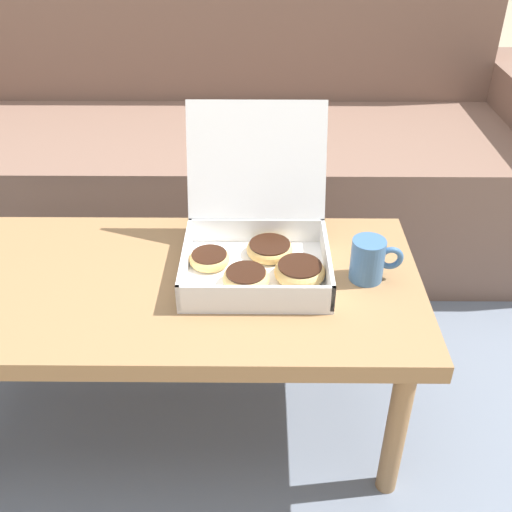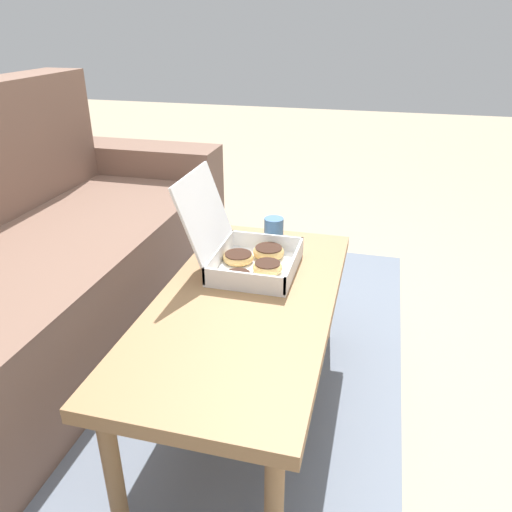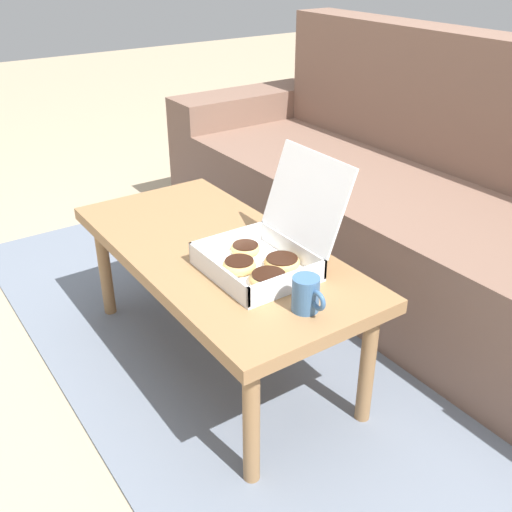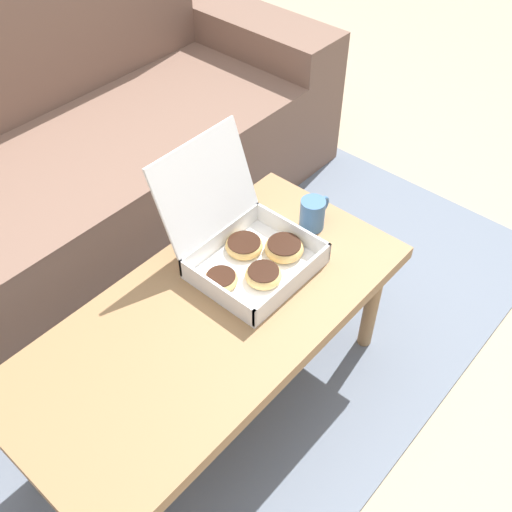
{
  "view_description": "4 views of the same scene",
  "coord_description": "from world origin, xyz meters",
  "views": [
    {
      "loc": [
        0.2,
        -1.13,
        1.17
      ],
      "look_at": [
        0.19,
        -0.1,
        0.48
      ],
      "focal_mm": 42.0,
      "sensor_mm": 36.0,
      "label": 1
    },
    {
      "loc": [
        -1.21,
        -0.46,
        1.18
      ],
      "look_at": [
        0.19,
        -0.1,
        0.48
      ],
      "focal_mm": 35.0,
      "sensor_mm": 36.0,
      "label": 2
    },
    {
      "loc": [
        1.4,
        -0.93,
        1.27
      ],
      "look_at": [
        0.19,
        -0.1,
        0.48
      ],
      "focal_mm": 42.0,
      "sensor_mm": 36.0,
      "label": 3
    },
    {
      "loc": [
        -0.63,
        -0.82,
        1.58
      ],
      "look_at": [
        0.19,
        -0.1,
        0.48
      ],
      "focal_mm": 42.0,
      "sensor_mm": 36.0,
      "label": 4
    }
  ],
  "objects": [
    {
      "name": "coffee_table",
      "position": [
        0.0,
        -0.11,
        0.38
      ],
      "size": [
        1.07,
        0.51,
        0.43
      ],
      "color": "#997047",
      "rests_on": "ground_plane"
    },
    {
      "name": "couch",
      "position": [
        0.0,
        0.8,
        0.32
      ],
      "size": [
        2.48,
        0.8,
        0.96
      ],
      "color": "#7A5B4C",
      "rests_on": "ground_plane"
    },
    {
      "name": "pastry_box",
      "position": [
        0.2,
        -0.06,
        0.48
      ],
      "size": [
        0.31,
        0.35,
        0.31
      ],
      "color": "white",
      "rests_on": "coffee_table"
    },
    {
      "name": "coffee_mug",
      "position": [
        0.42,
        -0.11,
        0.48
      ],
      "size": [
        0.11,
        0.07,
        0.09
      ],
      "color": "#3D6693",
      "rests_on": "coffee_table"
    },
    {
      "name": "ground_plane",
      "position": [
        0.0,
        0.0,
        0.0
      ],
      "size": [
        12.0,
        12.0,
        0.0
      ],
      "primitive_type": "plane",
      "color": "tan"
    },
    {
      "name": "area_rug",
      "position": [
        0.0,
        0.3,
        0.01
      ],
      "size": [
        2.6,
        1.82,
        0.01
      ],
      "primitive_type": "cube",
      "color": "slate",
      "rests_on": "ground_plane"
    }
  ]
}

